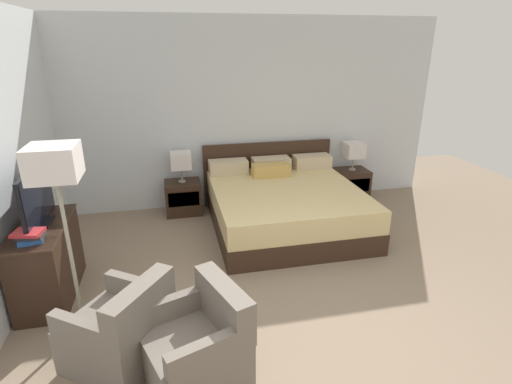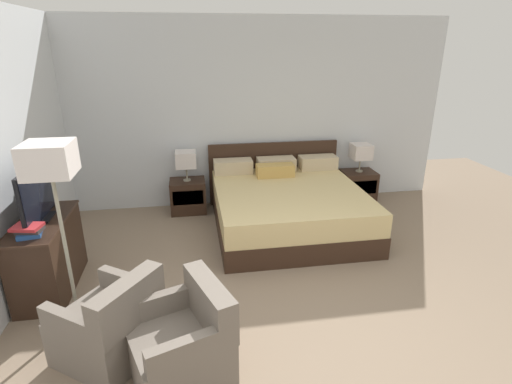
# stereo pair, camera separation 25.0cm
# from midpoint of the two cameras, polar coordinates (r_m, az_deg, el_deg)

# --- Properties ---
(ground_plane) EXTENTS (10.56, 10.56, 0.00)m
(ground_plane) POSITION_cam_midpoint_polar(r_m,az_deg,el_deg) (3.58, 6.21, -22.40)
(ground_plane) COLOR #84705B
(wall_back) EXTENTS (6.33, 0.06, 2.81)m
(wall_back) POSITION_cam_midpoint_polar(r_m,az_deg,el_deg) (6.16, -3.95, 10.95)
(wall_back) COLOR silver
(wall_back) RESTS_ON ground
(bed) EXTENTS (2.04, 2.11, 0.98)m
(bed) POSITION_cam_midpoint_polar(r_m,az_deg,el_deg) (5.55, 2.83, -1.87)
(bed) COLOR #332116
(bed) RESTS_ON ground
(nightstand_left) EXTENTS (0.52, 0.42, 0.50)m
(nightstand_left) POSITION_cam_midpoint_polar(r_m,az_deg,el_deg) (6.11, -11.50, -0.77)
(nightstand_left) COLOR #332116
(nightstand_left) RESTS_ON ground
(nightstand_right) EXTENTS (0.52, 0.42, 0.50)m
(nightstand_right) POSITION_cam_midpoint_polar(r_m,az_deg,el_deg) (6.70, 12.35, 1.08)
(nightstand_right) COLOR #332116
(nightstand_right) RESTS_ON ground
(table_lamp_left) EXTENTS (0.29, 0.29, 0.45)m
(table_lamp_left) POSITION_cam_midpoint_polar(r_m,az_deg,el_deg) (5.93, -11.89, 4.40)
(table_lamp_left) COLOR gray
(table_lamp_left) RESTS_ON nightstand_left
(table_lamp_right) EXTENTS (0.29, 0.29, 0.45)m
(table_lamp_right) POSITION_cam_midpoint_polar(r_m,az_deg,el_deg) (6.53, 12.73, 5.84)
(table_lamp_right) COLOR gray
(table_lamp_right) RESTS_ON nightstand_right
(dresser) EXTENTS (0.46, 1.07, 0.78)m
(dresser) POSITION_cam_midpoint_polar(r_m,az_deg,el_deg) (4.59, -29.07, -8.55)
(dresser) COLOR #332116
(dresser) RESTS_ON ground
(tv) EXTENTS (0.18, 0.89, 0.56)m
(tv) POSITION_cam_midpoint_polar(r_m,az_deg,el_deg) (4.40, -30.26, -0.72)
(tv) COLOR black
(tv) RESTS_ON dresser
(book_red_cover) EXTENTS (0.23, 0.23, 0.04)m
(book_red_cover) POSITION_cam_midpoint_polar(r_m,az_deg,el_deg) (4.15, -31.02, -5.85)
(book_red_cover) COLOR #234C8E
(book_red_cover) RESTS_ON dresser
(book_blue_cover) EXTENTS (0.23, 0.17, 0.03)m
(book_blue_cover) POSITION_cam_midpoint_polar(r_m,az_deg,el_deg) (4.13, -31.01, -5.38)
(book_blue_cover) COLOR #383333
(book_blue_cover) RESTS_ON book_red_cover
(book_small_top) EXTENTS (0.28, 0.23, 0.03)m
(book_small_top) POSITION_cam_midpoint_polar(r_m,az_deg,el_deg) (4.12, -31.35, -5.00)
(book_small_top) COLOR #B7282D
(book_small_top) RESTS_ON book_blue_cover
(armchair_by_window) EXTENTS (0.96, 0.95, 0.76)m
(armchair_by_window) POSITION_cam_midpoint_polar(r_m,az_deg,el_deg) (3.56, -20.73, -18.15)
(armchair_by_window) COLOR #70665B
(armchair_by_window) RESTS_ON ground
(armchair_companion) EXTENTS (0.88, 0.88, 0.76)m
(armchair_companion) POSITION_cam_midpoint_polar(r_m,az_deg,el_deg) (3.27, -10.56, -20.92)
(armchair_companion) COLOR #70665B
(armchair_companion) RESTS_ON ground
(floor_lamp) EXTENTS (0.37, 0.37, 1.70)m
(floor_lamp) POSITION_cam_midpoint_polar(r_m,az_deg,el_deg) (3.56, -28.52, 2.17)
(floor_lamp) COLOR gray
(floor_lamp) RESTS_ON ground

